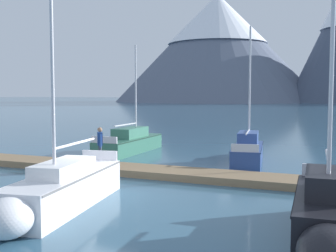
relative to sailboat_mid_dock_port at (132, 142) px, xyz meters
The scene contains 8 objects.
ground_plane 11.12m from the sailboat_mid_dock_port, 66.01° to the right, with size 700.00×700.00×0.00m, color #335B75.
mountain_west_summit 172.55m from the sailboat_mid_dock_port, 108.18° to the left, with size 92.58×92.58×48.49m.
dock 7.64m from the sailboat_mid_dock_port, 53.70° to the right, with size 27.23×3.68×0.30m.
sailboat_mid_dock_port is the anchor object (origin of this frame).
sailboat_mid_dock_starboard 13.30m from the sailboat_mid_dock_port, 68.21° to the right, with size 2.87×6.70×8.19m.
sailboat_far_berth 7.55m from the sailboat_mid_dock_port, ahead, with size 2.60×6.32×7.04m.
sailboat_outer_slip 17.20m from the sailboat_mid_dock_port, 43.35° to the right, with size 2.09×5.88×7.69m.
person_on_dock 6.49m from the sailboat_mid_dock_port, 72.08° to the right, with size 0.41×0.47×1.69m.
Camera 1 is at (8.98, -12.02, 3.53)m, focal length 45.27 mm.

